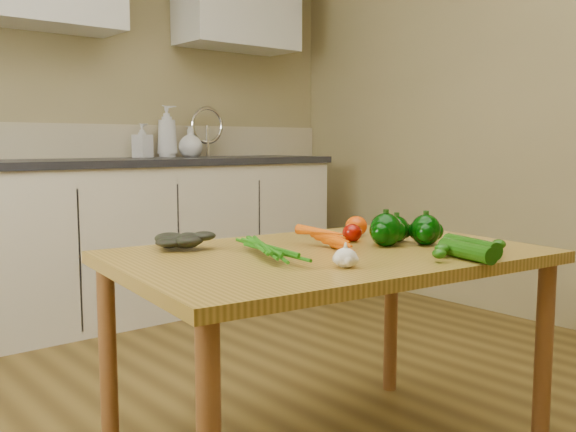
% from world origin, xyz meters
% --- Properties ---
extents(room, '(4.04, 5.04, 2.64)m').
position_xyz_m(room, '(0.00, 0.17, 1.25)').
color(room, brown).
rests_on(room, ground).
extents(counter_run, '(2.84, 0.64, 1.14)m').
position_xyz_m(counter_run, '(0.21, 2.19, 0.46)').
color(counter_run, beige).
rests_on(counter_run, ground).
extents(table, '(1.33, 0.94, 0.67)m').
position_xyz_m(table, '(0.01, 0.20, 0.59)').
color(table, '#B18833').
rests_on(table, ground).
extents(soap_bottle_a, '(0.14, 0.14, 0.32)m').
position_xyz_m(soap_bottle_a, '(0.67, 2.34, 1.06)').
color(soap_bottle_a, silver).
rests_on(soap_bottle_a, counter_run).
extents(soap_bottle_b, '(0.12, 0.12, 0.20)m').
position_xyz_m(soap_bottle_b, '(0.52, 2.36, 1.00)').
color(soap_bottle_b, silver).
rests_on(soap_bottle_b, counter_run).
extents(soap_bottle_c, '(0.18, 0.18, 0.19)m').
position_xyz_m(soap_bottle_c, '(0.81, 2.29, 0.99)').
color(soap_bottle_c, silver).
rests_on(soap_bottle_c, counter_run).
extents(carrot_bunch, '(0.25, 0.20, 0.06)m').
position_xyz_m(carrot_bunch, '(-0.03, 0.23, 0.70)').
color(carrot_bunch, '#ED5E05').
rests_on(carrot_bunch, table).
extents(leafy_greens, '(0.18, 0.16, 0.09)m').
position_xyz_m(leafy_greens, '(-0.30, 0.50, 0.71)').
color(leafy_greens, black).
rests_on(leafy_greens, table).
extents(garlic_bulb, '(0.06, 0.06, 0.05)m').
position_xyz_m(garlic_bulb, '(-0.13, -0.02, 0.69)').
color(garlic_bulb, white).
rests_on(garlic_bulb, table).
extents(pepper_a, '(0.10, 0.10, 0.10)m').
position_xyz_m(pepper_a, '(0.22, 0.15, 0.72)').
color(pepper_a, '#023102').
rests_on(pepper_a, table).
extents(pepper_b, '(0.08, 0.08, 0.08)m').
position_xyz_m(pepper_b, '(0.31, 0.19, 0.71)').
color(pepper_b, '#023102').
rests_on(pepper_b, table).
extents(pepper_c, '(0.10, 0.10, 0.10)m').
position_xyz_m(pepper_c, '(0.33, 0.09, 0.72)').
color(pepper_c, '#023102').
rests_on(pepper_c, table).
extents(tomato_a, '(0.06, 0.06, 0.06)m').
position_xyz_m(tomato_a, '(0.20, 0.28, 0.70)').
color(tomato_a, '#870A02').
rests_on(tomato_a, table).
extents(tomato_b, '(0.08, 0.08, 0.07)m').
position_xyz_m(tomato_b, '(0.30, 0.36, 0.70)').
color(tomato_b, '#D74305').
rests_on(tomato_b, table).
extents(tomato_c, '(0.07, 0.07, 0.06)m').
position_xyz_m(tomato_c, '(0.36, 0.28, 0.70)').
color(tomato_c, '#D74305').
rests_on(tomato_c, table).
extents(zucchini_a, '(0.11, 0.21, 0.05)m').
position_xyz_m(zucchini_a, '(0.28, -0.12, 0.69)').
color(zucchini_a, '#114507').
rests_on(zucchini_a, table).
extents(zucchini_b, '(0.09, 0.20, 0.05)m').
position_xyz_m(zucchini_b, '(0.21, -0.15, 0.69)').
color(zucchini_b, '#114507').
rests_on(zucchini_b, table).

